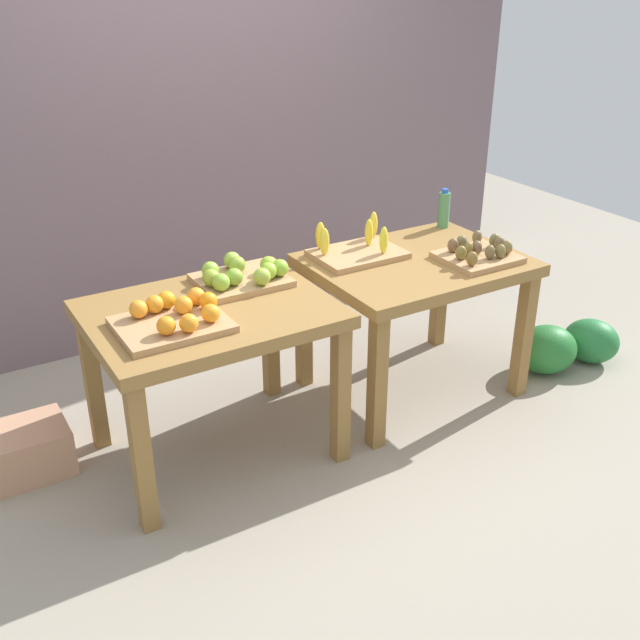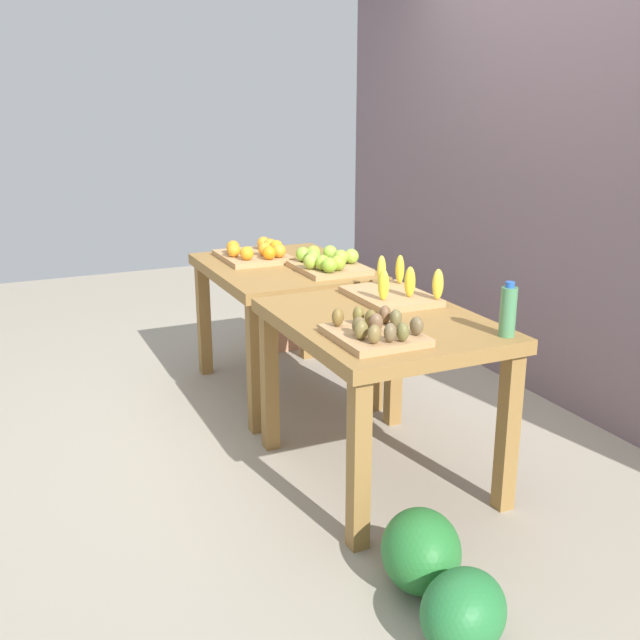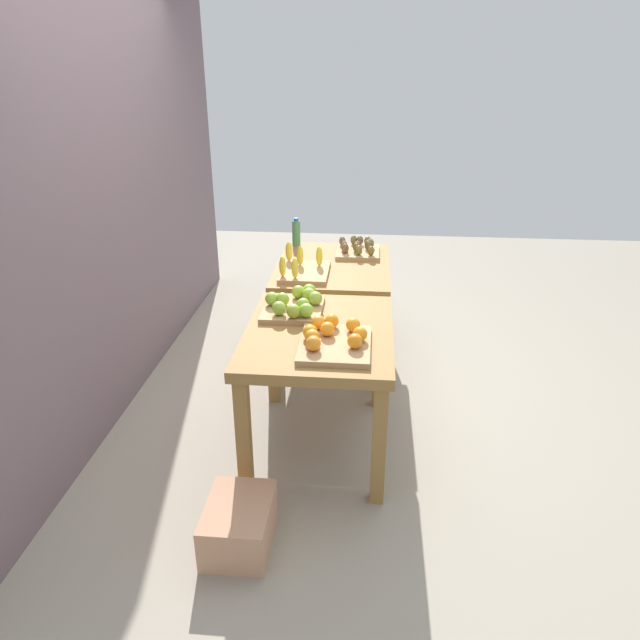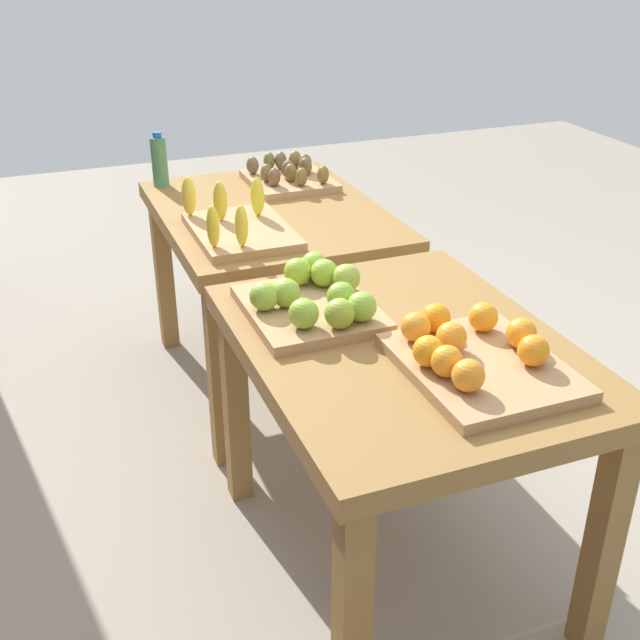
{
  "view_description": "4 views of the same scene",
  "coord_description": "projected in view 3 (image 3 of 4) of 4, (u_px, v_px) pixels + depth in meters",
  "views": [
    {
      "loc": [
        -1.65,
        -2.75,
        2.11
      ],
      "look_at": [
        -0.0,
        0.0,
        0.55
      ],
      "focal_mm": 42.05,
      "sensor_mm": 36.0,
      "label": 1
    },
    {
      "loc": [
        3.2,
        -1.49,
        1.65
      ],
      "look_at": [
        -0.01,
        -0.03,
        0.58
      ],
      "focal_mm": 41.73,
      "sensor_mm": 36.0,
      "label": 2
    },
    {
      "loc": [
        -3.45,
        -0.27,
        2.1
      ],
      "look_at": [
        -0.1,
        0.04,
        0.6
      ],
      "focal_mm": 33.12,
      "sensor_mm": 36.0,
      "label": 3
    },
    {
      "loc": [
        -2.16,
        0.86,
        1.73
      ],
      "look_at": [
        -0.04,
        0.03,
        0.56
      ],
      "focal_mm": 44.73,
      "sensor_mm": 36.0,
      "label": 4
    }
  ],
  "objects": [
    {
      "name": "banana_crate",
      "position": [
        303.0,
        269.0,
        4.01
      ],
      "size": [
        0.44,
        0.32,
        0.17
      ],
      "color": "tan",
      "rests_on": "display_table_right"
    },
    {
      "name": "display_table_left",
      "position": [
        319.0,
        348.0,
        3.25
      ],
      "size": [
        1.04,
        0.8,
        0.75
      ],
      "color": "olive",
      "rests_on": "ground_plane"
    },
    {
      "name": "cardboard_produce_box",
      "position": [
        239.0,
        524.0,
        2.74
      ],
      "size": [
        0.4,
        0.3,
        0.22
      ],
      "primitive_type": "cube",
      "color": "tan",
      "rests_on": "ground_plane"
    },
    {
      "name": "display_table_right",
      "position": [
        333.0,
        278.0,
        4.27
      ],
      "size": [
        1.04,
        0.8,
        0.75
      ],
      "color": "olive",
      "rests_on": "ground_plane"
    },
    {
      "name": "kiwi_bin",
      "position": [
        358.0,
        249.0,
        4.42
      ],
      "size": [
        0.36,
        0.32,
        0.1
      ],
      "color": "tan",
      "rests_on": "display_table_right"
    },
    {
      "name": "back_wall",
      "position": [
        102.0,
        167.0,
        3.51
      ],
      "size": [
        4.4,
        0.12,
        3.0
      ],
      "primitive_type": "cube",
      "color": "slate",
      "rests_on": "ground_plane"
    },
    {
      "name": "ground_plane",
      "position": [
        327.0,
        394.0,
        4.02
      ],
      "size": [
        8.0,
        8.0,
        0.0
      ],
      "primitive_type": "plane",
      "color": "gray"
    },
    {
      "name": "watermelon_pile",
      "position": [
        369.0,
        298.0,
        5.26
      ],
      "size": [
        0.72,
        0.44,
        0.28
      ],
      "color": "#247035",
      "rests_on": "ground_plane"
    },
    {
      "name": "orange_bin",
      "position": [
        333.0,
        339.0,
        3.01
      ],
      "size": [
        0.45,
        0.36,
        0.11
      ],
      "color": "tan",
      "rests_on": "display_table_left"
    },
    {
      "name": "water_bottle",
      "position": [
        296.0,
        233.0,
        4.6
      ],
      "size": [
        0.06,
        0.06,
        0.22
      ],
      "color": "#4C8C59",
      "rests_on": "display_table_right"
    },
    {
      "name": "apple_bin",
      "position": [
        295.0,
        304.0,
        3.41
      ],
      "size": [
        0.42,
        0.36,
        0.11
      ],
      "color": "tan",
      "rests_on": "display_table_left"
    }
  ]
}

